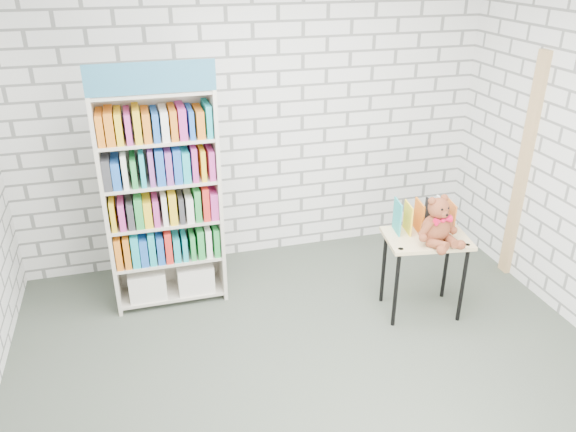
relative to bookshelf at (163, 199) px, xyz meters
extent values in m
plane|color=#40483D|center=(0.94, -1.36, -0.97)|extent=(4.50, 4.50, 0.00)
cube|color=silver|center=(0.94, 0.64, 0.43)|extent=(4.50, 0.02, 2.80)
cube|color=beige|center=(-0.46, -0.01, -0.02)|extent=(0.03, 0.37, 1.89)
cube|color=beige|center=(0.46, -0.01, -0.02)|extent=(0.03, 0.37, 1.89)
cube|color=beige|center=(0.00, 0.17, -0.02)|extent=(0.94, 0.02, 1.89)
cube|color=#2A6B8A|center=(0.00, -0.18, 1.04)|extent=(0.94, 0.02, 0.23)
cube|color=beige|center=(0.00, -0.01, -0.90)|extent=(0.88, 0.35, 0.03)
cube|color=beige|center=(0.00, -0.01, -0.55)|extent=(0.88, 0.35, 0.03)
cube|color=beige|center=(0.00, -0.01, -0.19)|extent=(0.88, 0.35, 0.03)
cube|color=beige|center=(0.00, -0.01, 0.17)|extent=(0.88, 0.35, 0.03)
cube|color=beige|center=(0.00, -0.01, 0.52)|extent=(0.88, 0.35, 0.03)
cube|color=beige|center=(0.00, -0.01, 0.90)|extent=(0.88, 0.35, 0.03)
cube|color=silver|center=(-0.21, -0.01, -0.76)|extent=(0.31, 0.31, 0.25)
cube|color=silver|center=(0.21, -0.01, -0.76)|extent=(0.31, 0.31, 0.25)
cube|color=#BF338C|center=(0.00, -0.02, -0.41)|extent=(0.88, 0.31, 0.25)
cube|color=#19A5B2|center=(0.00, -0.02, -0.05)|extent=(0.88, 0.31, 0.25)
cube|color=white|center=(0.00, -0.02, 0.31)|extent=(0.88, 0.31, 0.25)
cube|color=purple|center=(0.00, -0.02, 0.66)|extent=(0.88, 0.31, 0.25)
cube|color=#D2BB7E|center=(2.04, -0.79, -0.26)|extent=(0.73, 0.56, 0.03)
cylinder|color=black|center=(1.73, -0.92, -0.62)|extent=(0.03, 0.03, 0.69)
cylinder|color=black|center=(1.79, -0.56, -0.62)|extent=(0.03, 0.03, 0.69)
cylinder|color=black|center=(2.30, -1.01, -0.62)|extent=(0.03, 0.03, 0.69)
cylinder|color=black|center=(2.35, -0.65, -0.62)|extent=(0.03, 0.03, 0.69)
cylinder|color=black|center=(1.75, -0.91, -0.25)|extent=(0.05, 0.05, 0.01)
cylinder|color=black|center=(2.29, -0.99, -0.25)|extent=(0.05, 0.05, 0.01)
cube|color=teal|center=(1.83, -0.64, -0.11)|extent=(0.04, 0.21, 0.28)
cube|color=yellow|center=(1.92, -0.66, -0.11)|extent=(0.04, 0.21, 0.28)
cube|color=#CC6216|center=(2.01, -0.67, -0.11)|extent=(0.04, 0.21, 0.28)
cube|color=black|center=(2.10, -0.68, -0.11)|extent=(0.04, 0.21, 0.28)
cube|color=white|center=(2.19, -0.70, -0.11)|extent=(0.04, 0.21, 0.28)
cube|color=#CB6223|center=(2.28, -0.71, -0.11)|extent=(0.04, 0.21, 0.28)
ellipsoid|color=brown|center=(2.06, -0.87, -0.13)|extent=(0.23, 0.20, 0.23)
sphere|color=brown|center=(2.06, -0.88, 0.05)|extent=(0.17, 0.17, 0.17)
sphere|color=brown|center=(2.00, -0.87, 0.12)|extent=(0.06, 0.06, 0.06)
sphere|color=brown|center=(2.12, -0.85, 0.12)|extent=(0.06, 0.06, 0.06)
sphere|color=brown|center=(2.07, -0.94, 0.03)|extent=(0.07, 0.07, 0.07)
sphere|color=black|center=(2.04, -0.95, 0.07)|extent=(0.02, 0.02, 0.02)
sphere|color=black|center=(2.10, -0.94, 0.07)|extent=(0.02, 0.02, 0.02)
sphere|color=black|center=(2.08, -0.97, 0.03)|extent=(0.02, 0.02, 0.02)
cylinder|color=brown|center=(1.95, -0.91, -0.09)|extent=(0.12, 0.09, 0.17)
cylinder|color=brown|center=(2.18, -0.87, -0.09)|extent=(0.12, 0.11, 0.17)
sphere|color=brown|center=(1.92, -0.94, -0.16)|extent=(0.07, 0.07, 0.07)
sphere|color=brown|center=(2.21, -0.88, -0.16)|extent=(0.07, 0.07, 0.07)
cylinder|color=brown|center=(2.02, -1.00, -0.20)|extent=(0.15, 0.19, 0.09)
cylinder|color=brown|center=(2.15, -0.97, -0.20)|extent=(0.09, 0.18, 0.09)
sphere|color=brown|center=(2.00, -1.08, -0.21)|extent=(0.08, 0.08, 0.08)
sphere|color=brown|center=(2.19, -1.04, -0.21)|extent=(0.08, 0.08, 0.08)
cone|color=#E40E3D|center=(2.03, -0.95, -0.03)|extent=(0.08, 0.07, 0.06)
cone|color=#E40E3D|center=(2.11, -0.93, -0.03)|extent=(0.08, 0.07, 0.06)
sphere|color=#E40E3D|center=(2.07, -0.94, -0.03)|extent=(0.04, 0.04, 0.04)
cube|color=tan|center=(3.16, -0.41, 0.08)|extent=(0.05, 0.12, 2.10)
camera|label=1|loc=(-0.14, -4.39, 1.89)|focal=35.00mm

